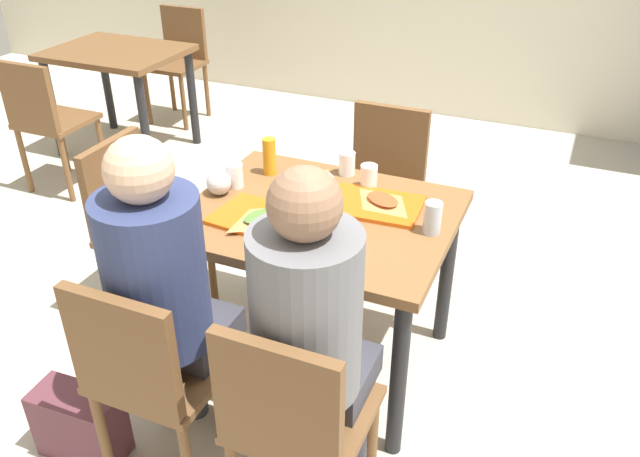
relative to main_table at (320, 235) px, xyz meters
name	(u,v)px	position (x,y,z in m)	size (l,w,h in m)	color
ground_plane	(320,359)	(0.00, 0.00, -0.65)	(10.00, 10.00, 0.02)	#B2AD9E
main_table	(320,235)	(0.00, 0.00, 0.00)	(1.02, 0.83, 0.74)	brown
chair_near_left	(149,371)	(-0.25, -0.80, -0.12)	(0.40, 0.40, 0.87)	brown
chair_near_right	(293,419)	(0.25, -0.80, -0.12)	(0.40, 0.40, 0.87)	brown
chair_far_side	(383,180)	(0.00, 0.80, -0.12)	(0.40, 0.40, 0.87)	brown
chair_left_end	(138,218)	(-0.89, 0.00, -0.12)	(0.40, 0.40, 0.87)	brown
person_in_red	(165,285)	(-0.25, -0.66, 0.12)	(0.32, 0.42, 1.28)	#383842
person_in_brown_jacket	(312,325)	(0.25, -0.66, 0.12)	(0.32, 0.42, 1.28)	#383842
tray_red_near	(261,218)	(-0.18, -0.14, 0.11)	(0.36, 0.26, 0.02)	#D85914
tray_red_far	(374,205)	(0.18, 0.12, 0.11)	(0.36, 0.26, 0.02)	#D85914
paper_plate_center	(308,180)	(-0.15, 0.23, 0.11)	(0.22, 0.22, 0.01)	white
paper_plate_near_edge	(335,249)	(0.15, -0.23, 0.11)	(0.22, 0.22, 0.01)	white
pizza_slice_a	(264,217)	(-0.16, -0.16, 0.13)	(0.23, 0.27, 0.02)	#C68C47
pizza_slice_b	(383,201)	(0.21, 0.14, 0.13)	(0.25, 0.23, 0.02)	#C68C47
pizza_slice_c	(309,179)	(-0.14, 0.22, 0.12)	(0.19, 0.22, 0.02)	#DBAD60
pizza_slice_d	(337,250)	(0.17, -0.25, 0.12)	(0.21, 0.20, 0.02)	#C68C47
plastic_cup_a	(347,163)	(-0.03, 0.35, 0.16)	(0.07, 0.07, 0.10)	white
plastic_cup_b	(286,247)	(0.03, -0.35, 0.16)	(0.07, 0.07, 0.10)	white
plastic_cup_c	(235,175)	(-0.41, 0.06, 0.16)	(0.07, 0.07, 0.10)	white
plastic_cup_d	(369,177)	(0.10, 0.27, 0.16)	(0.07, 0.07, 0.10)	white
soda_can	(433,218)	(0.43, 0.02, 0.17)	(0.07, 0.07, 0.12)	#B7BCC6
condiment_bottle	(269,156)	(-0.33, 0.23, 0.19)	(0.06, 0.06, 0.16)	orange
foil_bundle	(219,183)	(-0.43, -0.02, 0.16)	(0.10, 0.10, 0.10)	silver
handbag	(80,424)	(-0.60, -0.81, -0.50)	(0.32, 0.16, 0.28)	#592D38
background_table	(118,68)	(-2.20, 1.55, -0.02)	(0.90, 0.70, 0.74)	brown
background_chair_near	(45,116)	(-2.20, 0.82, -0.12)	(0.40, 0.40, 0.87)	brown
background_chair_far	(179,55)	(-2.20, 2.28, -0.12)	(0.40, 0.40, 0.87)	brown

